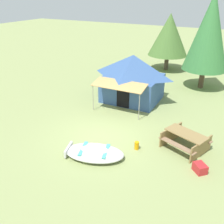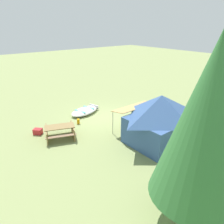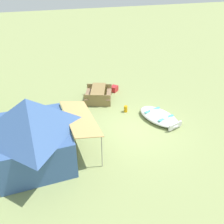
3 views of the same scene
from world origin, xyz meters
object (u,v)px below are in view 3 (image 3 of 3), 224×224
object	(u,v)px
picnic_table	(98,93)
canvas_cabin_tent	(31,130)
fuel_can	(126,109)
cooler_box	(114,89)
beached_rowboat	(159,116)

from	to	relation	value
picnic_table	canvas_cabin_tent	bearing A→B (deg)	137.07
canvas_cabin_tent	picnic_table	bearing A→B (deg)	-42.93
canvas_cabin_tent	fuel_can	distance (m)	5.46
canvas_cabin_tent	fuel_can	world-z (taller)	canvas_cabin_tent
canvas_cabin_tent	picnic_table	distance (m)	5.65
picnic_table	cooler_box	size ratio (longest dim) A/B	4.37
beached_rowboat	picnic_table	bearing A→B (deg)	36.78
beached_rowboat	cooler_box	bearing A→B (deg)	14.58
canvas_cabin_tent	cooler_box	size ratio (longest dim) A/B	8.24
picnic_table	cooler_box	bearing A→B (deg)	-56.07
picnic_table	fuel_can	bearing A→B (deg)	-150.58
beached_rowboat	fuel_can	bearing A→B (deg)	44.96
beached_rowboat	canvas_cabin_tent	bearing A→B (deg)	99.63
picnic_table	fuel_can	xyz separation A→B (m)	(-1.76, -0.99, -0.29)
canvas_cabin_tent	cooler_box	world-z (taller)	canvas_cabin_tent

